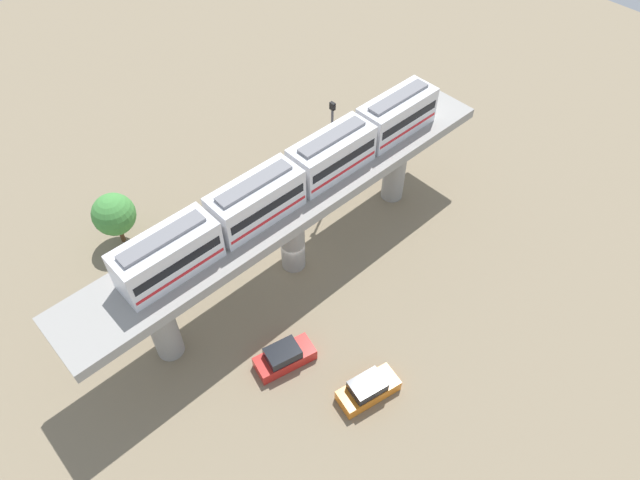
# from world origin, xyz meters

# --- Properties ---
(ground_plane) EXTENTS (120.00, 120.00, 0.00)m
(ground_plane) POSITION_xyz_m (0.00, 0.00, 0.00)
(ground_plane) COLOR #84755B
(viaduct) EXTENTS (5.20, 35.80, 7.59)m
(viaduct) POSITION_xyz_m (0.00, 0.00, 5.93)
(viaduct) COLOR #999691
(viaduct) RESTS_ON ground
(train) EXTENTS (2.64, 27.45, 3.24)m
(train) POSITION_xyz_m (0.00, -0.56, 9.12)
(train) COLOR silver
(train) RESTS_ON viaduct
(parked_car_red) EXTENTS (2.70, 4.50, 1.76)m
(parked_car_red) POSITION_xyz_m (-6.29, 6.35, 0.74)
(parked_car_red) COLOR red
(parked_car_red) RESTS_ON ground
(parked_car_orange) EXTENTS (2.60, 4.47, 1.76)m
(parked_car_orange) POSITION_xyz_m (-11.94, 3.84, 0.74)
(parked_car_orange) COLOR orange
(parked_car_orange) RESTS_ON ground
(tree_near_viaduct) EXTENTS (3.46, 3.46, 4.89)m
(tree_near_viaduct) POSITION_xyz_m (11.55, 8.76, 3.15)
(tree_near_viaduct) COLOR brown
(tree_near_viaduct) RESTS_ON ground
(signal_post) EXTENTS (0.44, 0.28, 10.19)m
(signal_post) POSITION_xyz_m (3.40, -7.35, 5.62)
(signal_post) COLOR #4C4C51
(signal_post) RESTS_ON ground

